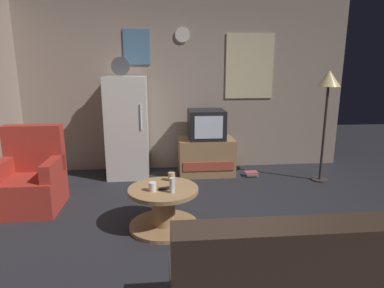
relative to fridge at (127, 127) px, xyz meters
The scene contains 13 objects.
ground_plane 2.37m from the fridge, 67.01° to the right, with size 12.00×12.00×0.00m, color #232328.
wall_with_art 1.15m from the fridge, 23.40° to the left, with size 5.20×0.12×2.75m.
fridge is the anchor object (origin of this frame).
tv_stand 1.28m from the fridge, ahead, with size 0.84×0.53×0.56m.
crt_tv 1.19m from the fridge, ahead, with size 0.54×0.51×0.44m.
standing_lamp 2.93m from the fridge, 10.10° to the right, with size 0.32×0.32×1.59m.
coffee_table 1.90m from the fridge, 73.78° to the right, with size 0.72×0.72×0.43m.
wine_glass 1.99m from the fridge, 72.45° to the right, with size 0.05×0.05×0.15m, color silver.
mug_ceramic_white 1.89m from the fridge, 77.52° to the right, with size 0.08×0.08×0.09m, color silver.
mug_ceramic_tan 1.67m from the fridge, 68.56° to the right, with size 0.08×0.08×0.09m, color tan.
remote_control 1.90m from the fridge, 73.38° to the right, with size 0.15×0.04×0.02m, color black.
armchair 1.57m from the fridge, 133.29° to the right, with size 0.68×0.68×0.96m.
book_stack 2.01m from the fridge, ahead, with size 0.21×0.16×0.07m.
Camera 1 is at (-0.37, -2.88, 1.65)m, focal length 31.03 mm.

